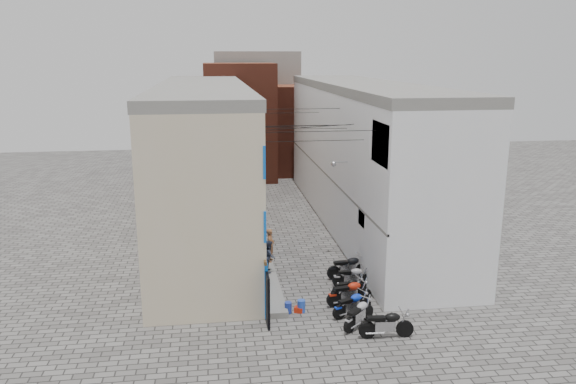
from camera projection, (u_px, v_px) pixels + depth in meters
name	position (u px, v px, depth m)	size (l,w,h in m)	color
ground	(326.00, 316.00, 23.52)	(90.00, 90.00, 0.00)	#575452
plinth	(253.00, 225.00, 35.73)	(0.90, 26.00, 0.25)	gray
building_left	(205.00, 158.00, 34.25)	(5.10, 27.00, 9.00)	beige
building_right	(363.00, 154.00, 35.63)	(5.94, 26.00, 9.00)	white
building_far_brick_left	(240.00, 122.00, 49.02)	(6.00, 6.00, 10.00)	maroon
building_far_brick_right	(293.00, 129.00, 51.85)	(5.00, 6.00, 8.00)	maroon
building_far_concrete	(257.00, 109.00, 54.94)	(8.00, 5.00, 11.00)	gray
far_shopfront	(266.00, 170.00, 47.49)	(2.00, 0.30, 2.40)	black
overhead_wires	(299.00, 124.00, 29.19)	(5.80, 13.02, 1.32)	black
motorcycle_a	(386.00, 323.00, 21.56)	(0.68, 2.15, 1.24)	black
motorcycle_b	(359.00, 313.00, 22.48)	(0.64, 2.02, 1.17)	#A3A3A8
motorcycle_c	(352.00, 303.00, 23.41)	(0.61, 1.94, 1.12)	#0D30CB
motorcycle_d	(349.00, 291.00, 24.43)	(0.67, 2.12, 1.23)	#B0210C
motorcycle_e	(349.00, 286.00, 25.22)	(0.55, 1.76, 1.02)	black
motorcycle_f	(352.00, 275.00, 26.39)	(0.59, 1.88, 1.09)	#9D9CA1
motorcycle_g	(348.00, 266.00, 27.37)	(0.69, 2.18, 1.26)	black
person_a	(270.00, 245.00, 28.86)	(0.64, 0.42, 1.74)	#945C35
person_b	(269.00, 256.00, 27.53)	(0.77, 0.60, 1.58)	#2F3546
water_jug_near	(301.00, 306.00, 23.81)	(0.34, 0.34, 0.53)	blue
water_jug_far	(288.00, 308.00, 23.74)	(0.30, 0.30, 0.48)	#2037A3
red_crate	(299.00, 310.00, 23.83)	(0.37, 0.28, 0.23)	red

